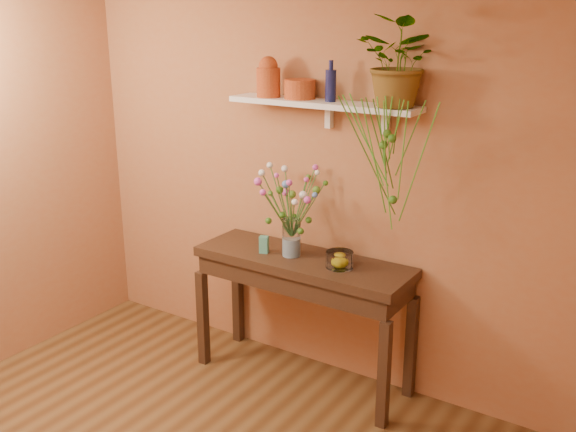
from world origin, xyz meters
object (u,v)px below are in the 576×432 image
at_px(spider_plant, 401,62).
at_px(glass_vase, 291,240).
at_px(sideboard, 303,276).
at_px(terracotta_jug, 268,78).
at_px(blue_bottle, 331,85).
at_px(bouquet, 290,196).
at_px(glass_bowl, 340,260).

relative_size(spider_plant, glass_vase, 2.06).
xyz_separation_m(sideboard, spider_plant, (0.59, 0.12, 1.42)).
distance_m(sideboard, terracotta_jug, 1.34).
distance_m(blue_bottle, glass_vase, 1.05).
bearing_deg(terracotta_jug, blue_bottle, 3.02).
bearing_deg(glass_vase, spider_plant, 10.73).
xyz_separation_m(blue_bottle, glass_vase, (-0.20, -0.14, -1.02)).
height_order(spider_plant, bouquet, spider_plant).
xyz_separation_m(blue_bottle, bouquet, (-0.20, -0.15, -0.71)).
distance_m(sideboard, bouquet, 0.56).
distance_m(sideboard, spider_plant, 1.55).
bearing_deg(terracotta_jug, sideboard, -17.63).
xyz_separation_m(spider_plant, bouquet, (-0.68, -0.13, -0.87)).
relative_size(glass_vase, glass_bowl, 1.45).
height_order(sideboard, glass_vase, glass_vase).
bearing_deg(sideboard, terracotta_jug, 162.37).
height_order(spider_plant, glass_bowl, spider_plant).
bearing_deg(glass_bowl, blue_bottle, 138.53).
bearing_deg(glass_vase, glass_bowl, -2.19).
bearing_deg(glass_bowl, terracotta_jug, 168.18).
relative_size(sideboard, bouquet, 2.81).
distance_m(terracotta_jug, blue_bottle, 0.46).
xyz_separation_m(terracotta_jug, spider_plant, (0.93, 0.01, 0.14)).
bearing_deg(bouquet, glass_bowl, -1.68).
height_order(terracotta_jug, blue_bottle, terracotta_jug).
distance_m(terracotta_jug, glass_vase, 1.08).
relative_size(terracotta_jug, glass_bowl, 1.49).
bearing_deg(glass_bowl, spider_plant, 25.62).
relative_size(blue_bottle, glass_vase, 0.99).
bearing_deg(glass_bowl, glass_vase, 177.81).
xyz_separation_m(sideboard, bouquet, (-0.09, -0.01, 0.55)).
bearing_deg(glass_vase, sideboard, 6.55).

